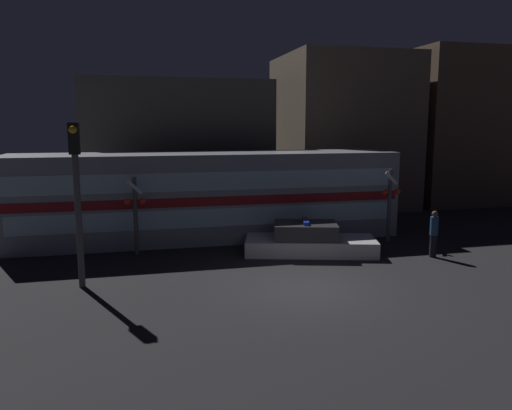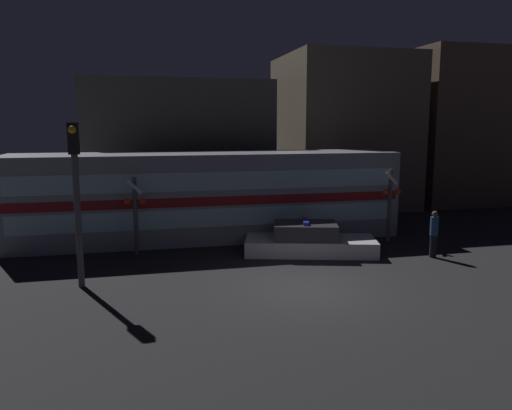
% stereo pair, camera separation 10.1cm
% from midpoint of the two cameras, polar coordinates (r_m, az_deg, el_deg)
% --- Properties ---
extents(ground_plane, '(120.00, 120.00, 0.00)m').
position_cam_midpoint_polar(ground_plane, '(14.97, 6.18, -9.53)').
color(ground_plane, black).
extents(train, '(16.01, 3.13, 3.62)m').
position_cam_midpoint_polar(train, '(21.11, -5.39, 1.04)').
color(train, gray).
rests_on(train, ground_plane).
extents(police_car, '(5.16, 3.11, 1.28)m').
position_cam_midpoint_polar(police_car, '(18.85, 6.19, -4.13)').
color(police_car, silver).
rests_on(police_car, ground_plane).
extents(pedestrian, '(0.29, 0.29, 1.71)m').
position_cam_midpoint_polar(pedestrian, '(19.22, 19.80, -3.09)').
color(pedestrian, black).
rests_on(pedestrian, ground_plane).
extents(crossing_signal_near, '(0.80, 0.36, 3.00)m').
position_cam_midpoint_polar(crossing_signal_near, '(21.03, 15.22, 0.42)').
color(crossing_signal_near, '#4C4C51').
rests_on(crossing_signal_near, ground_plane).
extents(crossing_signal_far, '(0.80, 0.36, 2.89)m').
position_cam_midpoint_polar(crossing_signal_far, '(18.81, -13.47, -0.69)').
color(crossing_signal_far, '#4C4C51').
rests_on(crossing_signal_far, ground_plane).
extents(traffic_light_corner, '(0.30, 0.46, 4.85)m').
position_cam_midpoint_polar(traffic_light_corner, '(15.32, -19.68, 1.76)').
color(traffic_light_corner, '#4C4C51').
rests_on(traffic_light_corner, ground_plane).
extents(building_left, '(9.55, 5.31, 7.02)m').
position_cam_midpoint_polar(building_left, '(27.28, -8.81, 6.40)').
color(building_left, '#47423D').
rests_on(building_left, ground_plane).
extents(building_center, '(6.98, 6.98, 8.72)m').
position_cam_midpoint_polar(building_center, '(30.28, 9.95, 8.24)').
color(building_center, brown).
rests_on(building_center, ground_plane).
extents(building_right, '(6.07, 4.59, 9.19)m').
position_cam_midpoint_polar(building_right, '(32.95, 22.26, 8.18)').
color(building_right, brown).
rests_on(building_right, ground_plane).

